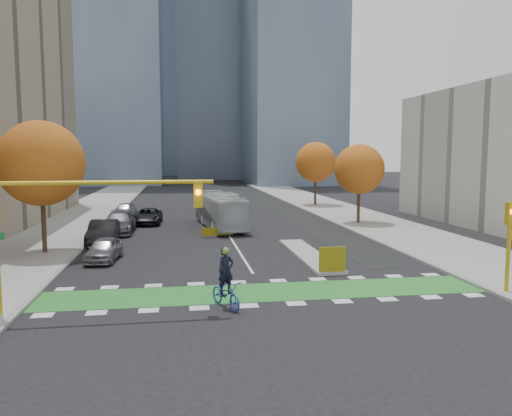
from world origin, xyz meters
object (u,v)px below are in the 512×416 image
object	(u,v)px
bus	(220,210)
cyclist	(226,288)
parked_car_a	(104,249)
traffic_signal_east	(509,233)
tree_west	(41,163)
parked_car_d	(148,216)
parked_car_b	(103,233)
parked_car_c	(119,223)
hazard_board	(332,259)
parked_car_e	(125,210)
tree_east_near	(359,169)
tree_east_far	(316,162)
traffic_signal_west	(67,211)

from	to	relation	value
bus	cyclist	bearing A→B (deg)	-101.30
cyclist	bus	xyz separation A→B (m)	(1.62, 22.31, 0.67)
parked_car_a	traffic_signal_east	bearing A→B (deg)	-21.93
tree_west	parked_car_d	size ratio (longest dim) A/B	1.66
cyclist	bus	distance (m)	22.38
tree_west	parked_car_a	size ratio (longest dim) A/B	2.07
parked_car_b	parked_car_c	world-z (taller)	parked_car_b
hazard_board	parked_car_e	distance (m)	28.83
hazard_board	cyclist	world-z (taller)	cyclist
hazard_board	parked_car_e	bearing A→B (deg)	116.80
bus	parked_car_a	size ratio (longest dim) A/B	2.69
tree_east_near	parked_car_a	xyz separation A→B (m)	(-20.09, -12.51, -4.19)
parked_car_c	parked_car_e	world-z (taller)	parked_car_c
cyclist	parked_car_b	xyz separation A→B (m)	(-6.97, 15.43, 0.01)
cyclist	parked_car_c	world-z (taller)	cyclist
bus	parked_car_e	size ratio (longest dim) A/B	2.48
tree_east_near	bus	distance (m)	12.77
tree_east_near	tree_east_far	bearing A→B (deg)	88.21
traffic_signal_west	parked_car_c	size ratio (longest dim) A/B	1.51
parked_car_b	parked_car_e	xyz separation A→B (m)	(-0.10, 15.00, -0.10)
traffic_signal_west	traffic_signal_east	distance (m)	18.48
tree_west	parked_car_a	world-z (taller)	tree_west
tree_west	tree_east_far	bearing A→B (deg)	46.70
cyclist	tree_west	bearing A→B (deg)	104.73
parked_car_d	parked_car_e	world-z (taller)	parked_car_e
hazard_board	traffic_signal_east	size ratio (longest dim) A/B	0.34
bus	parked_car_c	distance (m)	8.38
traffic_signal_west	traffic_signal_east	bearing A→B (deg)	0.01
parked_car_d	traffic_signal_west	bearing A→B (deg)	-90.76
tree_east_near	parked_car_b	xyz separation A→B (m)	(-20.90, -7.07, -4.03)
traffic_signal_east	cyclist	bearing A→B (deg)	179.96
tree_east_far	traffic_signal_west	xyz separation A→B (m)	(-20.43, -38.51, -1.21)
tree_east_near	parked_car_d	size ratio (longest dim) A/B	1.43
traffic_signal_west	traffic_signal_east	size ratio (longest dim) A/B	2.08
parked_car_b	traffic_signal_east	bearing A→B (deg)	-38.96
traffic_signal_west	bus	size ratio (longest dim) A/B	0.79
bus	parked_car_c	size ratio (longest dim) A/B	1.90
tree_east_far	traffic_signal_west	bearing A→B (deg)	-117.95
hazard_board	traffic_signal_east	bearing A→B (deg)	-35.92
parked_car_b	tree_east_near	bearing A→B (deg)	18.24
tree_east_near	cyclist	world-z (taller)	tree_east_near
tree_east_near	traffic_signal_east	bearing A→B (deg)	-93.81
cyclist	parked_car_a	distance (m)	11.74
tree_east_near	parked_car_d	distance (m)	19.19
traffic_signal_west	parked_car_a	bearing A→B (deg)	90.94
parked_car_d	parked_car_e	distance (m)	5.59
parked_car_b	parked_car_e	size ratio (longest dim) A/B	1.17
parked_car_b	parked_car_c	bearing A→B (deg)	84.37
tree_east_near	cyclist	size ratio (longest dim) A/B	2.85
tree_west	parked_car_a	distance (m)	6.78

